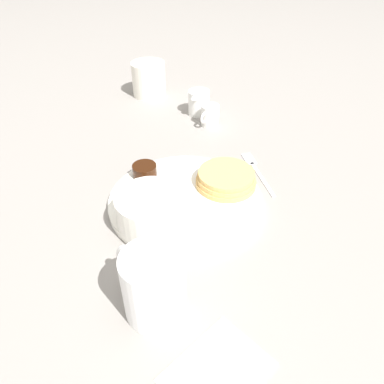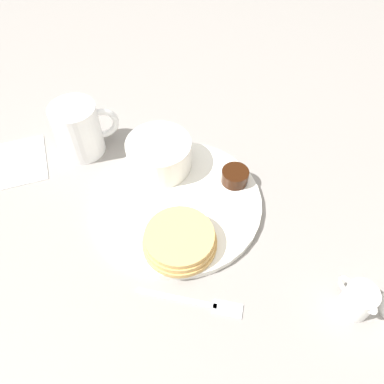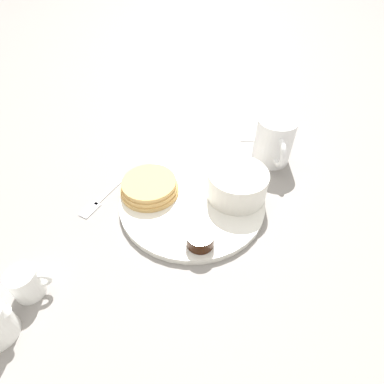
{
  "view_description": "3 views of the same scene",
  "coord_description": "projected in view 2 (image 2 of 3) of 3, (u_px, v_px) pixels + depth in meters",
  "views": [
    {
      "loc": [
        -0.38,
        -0.34,
        0.43
      ],
      "look_at": [
        0.0,
        -0.01,
        0.03
      ],
      "focal_mm": 35.0,
      "sensor_mm": 36.0,
      "label": 1
    },
    {
      "loc": [
        0.35,
        -0.13,
        0.49
      ],
      "look_at": [
        0.02,
        0.02,
        0.04
      ],
      "focal_mm": 35.0,
      "sensor_mm": 36.0,
      "label": 2
    },
    {
      "loc": [
        0.05,
        0.39,
        0.41
      ],
      "look_at": [
        -0.0,
        -0.0,
        0.03
      ],
      "focal_mm": 28.0,
      "sensor_mm": 36.0,
      "label": 3
    }
  ],
  "objects": [
    {
      "name": "creamer_pitcher_near",
      "position": [
        357.0,
        300.0,
        0.49
      ],
      "size": [
        0.06,
        0.04,
        0.05
      ],
      "color": "white",
      "rests_on": "ground_plane"
    },
    {
      "name": "napkin",
      "position": [
        21.0,
        161.0,
        0.67
      ],
      "size": [
        0.12,
        0.1,
        0.0
      ],
      "color": "white",
      "rests_on": "ground_plane"
    },
    {
      "name": "plate",
      "position": [
        178.0,
        202.0,
        0.61
      ],
      "size": [
        0.27,
        0.27,
        0.01
      ],
      "color": "white",
      "rests_on": "ground_plane"
    },
    {
      "name": "bowl",
      "position": [
        161.0,
        153.0,
        0.63
      ],
      "size": [
        0.11,
        0.11,
        0.05
      ],
      "color": "white",
      "rests_on": "plate"
    },
    {
      "name": "fork",
      "position": [
        202.0,
        303.0,
        0.51
      ],
      "size": [
        0.1,
        0.13,
        0.0
      ],
      "color": "silver",
      "rests_on": "ground_plane"
    },
    {
      "name": "pancake_stack",
      "position": [
        180.0,
        240.0,
        0.54
      ],
      "size": [
        0.11,
        0.11,
        0.03
      ],
      "color": "tan",
      "rests_on": "plate"
    },
    {
      "name": "ground_plane",
      "position": [
        179.0,
        204.0,
        0.62
      ],
      "size": [
        4.0,
        4.0,
        0.0
      ],
      "primitive_type": "plane",
      "color": "gray"
    },
    {
      "name": "butter_ramekin",
      "position": [
        167.0,
        148.0,
        0.66
      ],
      "size": [
        0.04,
        0.04,
        0.04
      ],
      "color": "white",
      "rests_on": "plate"
    },
    {
      "name": "coffee_mug",
      "position": [
        79.0,
        129.0,
        0.66
      ],
      "size": [
        0.08,
        0.11,
        0.1
      ],
      "color": "white",
      "rests_on": "ground_plane"
    },
    {
      "name": "syrup_cup",
      "position": [
        236.0,
        178.0,
        0.62
      ],
      "size": [
        0.05,
        0.05,
        0.02
      ],
      "color": "black",
      "rests_on": "plate"
    }
  ]
}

